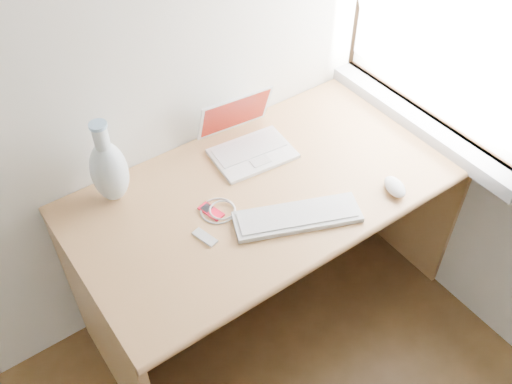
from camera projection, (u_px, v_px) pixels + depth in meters
window at (453, 6)px, 1.92m from camera, size 0.11×0.99×1.10m
desk at (258, 210)px, 2.25m from camera, size 1.46×0.73×0.77m
laptop at (247, 140)px, 2.14m from camera, size 0.31×0.27×0.20m
external_keyboard at (297, 217)px, 1.91m from camera, size 0.45×0.28×0.02m
mouse at (395, 187)px, 2.00m from camera, size 0.09×0.12×0.04m
ipod at (211, 211)px, 1.94m from camera, size 0.06×0.10×0.01m
cable_coil at (218, 211)px, 1.94m from camera, size 0.13×0.13×0.01m
remote at (205, 237)px, 1.86m from camera, size 0.05×0.09×0.01m
vase at (109, 169)px, 1.90m from camera, size 0.13×0.13×0.32m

